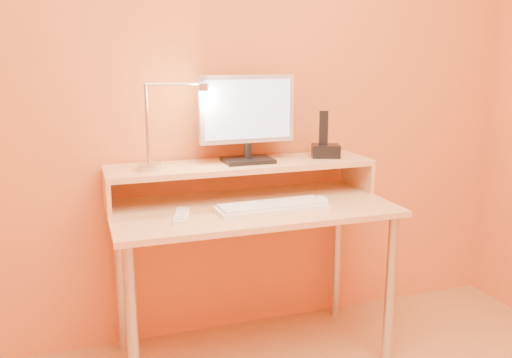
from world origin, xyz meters
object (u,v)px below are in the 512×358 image
object	(u,v)px
keyboard	(272,208)
remote_control	(182,216)
monitor_panel	(247,109)
lamp_base	(149,167)
phone_dock	(326,151)
mouse	(321,200)

from	to	relation	value
keyboard	remote_control	size ratio (longest dim) A/B	2.43
monitor_panel	lamp_base	size ratio (longest dim) A/B	4.38
phone_dock	mouse	xyz separation A→B (m)	(-0.13, -0.24, -0.17)
mouse	monitor_panel	bearing A→B (deg)	152.87
monitor_panel	remote_control	bearing A→B (deg)	-146.84
keyboard	remote_control	bearing A→B (deg)	176.51
mouse	lamp_base	bearing A→B (deg)	-179.82
mouse	remote_control	bearing A→B (deg)	-163.30
mouse	remote_control	distance (m)	0.61
keyboard	mouse	world-z (taller)	mouse
keyboard	remote_control	xyz separation A→B (m)	(-0.38, 0.01, -0.00)
lamp_base	remote_control	distance (m)	0.28
keyboard	mouse	xyz separation A→B (m)	(0.23, 0.02, 0.01)
lamp_base	keyboard	size ratio (longest dim) A/B	0.21
phone_dock	monitor_panel	bearing A→B (deg)	-161.87
monitor_panel	phone_dock	bearing A→B (deg)	-3.38
lamp_base	phone_dock	size ratio (longest dim) A/B	0.77
monitor_panel	phone_dock	distance (m)	0.44
lamp_base	mouse	bearing A→B (deg)	-16.27
phone_dock	keyboard	distance (m)	0.48
phone_dock	mouse	distance (m)	0.32
monitor_panel	phone_dock	world-z (taller)	monitor_panel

